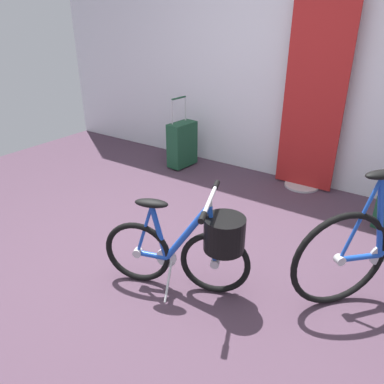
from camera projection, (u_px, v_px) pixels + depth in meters
name	position (u px, v px, depth m)	size (l,w,h in m)	color
ground_plane	(162.00, 272.00, 2.72)	(6.49, 6.49, 0.00)	#473342
back_wall	(295.00, 40.00, 3.72)	(6.49, 0.10, 2.91)	silver
floor_banner_stand	(312.00, 107.00, 3.68)	(0.60, 0.36, 1.89)	#B7B7BC
folding_bike_foreground	(194.00, 245.00, 2.41)	(0.94, 0.53, 0.71)	black
rolling_suitcase	(182.00, 144.00, 4.46)	(0.22, 0.38, 0.83)	#19472D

